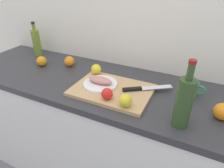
% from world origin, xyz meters
% --- Properties ---
extents(back_wall, '(3.20, 0.05, 2.50)m').
position_xyz_m(back_wall, '(0.00, 0.33, 1.25)').
color(back_wall, white).
rests_on(back_wall, ground_plane).
extents(kitchen_counter, '(2.00, 0.60, 0.90)m').
position_xyz_m(kitchen_counter, '(0.00, 0.00, 0.45)').
color(kitchen_counter, white).
rests_on(kitchen_counter, ground_plane).
extents(cutting_board, '(0.45, 0.32, 0.02)m').
position_xyz_m(cutting_board, '(0.14, -0.07, 0.91)').
color(cutting_board, tan).
rests_on(cutting_board, kitchen_counter).
extents(white_plate, '(0.20, 0.20, 0.01)m').
position_xyz_m(white_plate, '(0.06, -0.06, 0.93)').
color(white_plate, white).
rests_on(white_plate, cutting_board).
extents(fish_fillet, '(0.15, 0.06, 0.04)m').
position_xyz_m(fish_fillet, '(0.06, -0.06, 0.95)').
color(fish_fillet, tan).
rests_on(fish_fillet, white_plate).
extents(chef_knife, '(0.26, 0.19, 0.02)m').
position_xyz_m(chef_knife, '(0.30, -0.01, 0.93)').
color(chef_knife, silver).
rests_on(chef_knife, cutting_board).
extents(lemon_0, '(0.07, 0.07, 0.07)m').
position_xyz_m(lemon_0, '(-0.04, 0.06, 0.95)').
color(lemon_0, yellow).
rests_on(lemon_0, cutting_board).
extents(lemon_1, '(0.07, 0.07, 0.07)m').
position_xyz_m(lemon_1, '(0.27, -0.19, 0.95)').
color(lemon_1, yellow).
rests_on(lemon_1, cutting_board).
extents(tomato_0, '(0.06, 0.06, 0.06)m').
position_xyz_m(tomato_0, '(0.16, -0.18, 0.95)').
color(tomato_0, red).
rests_on(tomato_0, cutting_board).
extents(olive_oil_bottle, '(0.06, 0.06, 0.27)m').
position_xyz_m(olive_oil_bottle, '(-0.66, 0.18, 1.01)').
color(olive_oil_bottle, olive).
rests_on(olive_oil_bottle, kitchen_counter).
extents(wine_bottle, '(0.07, 0.07, 0.32)m').
position_xyz_m(wine_bottle, '(0.54, -0.19, 1.02)').
color(wine_bottle, '#2D4723').
rests_on(wine_bottle, kitchen_counter).
extents(coffee_mug_0, '(0.11, 0.07, 0.09)m').
position_xyz_m(coffee_mug_0, '(0.55, 0.08, 0.94)').
color(coffee_mug_0, '#338C59').
rests_on(coffee_mug_0, kitchen_counter).
extents(orange_0, '(0.08, 0.08, 0.08)m').
position_xyz_m(orange_0, '(0.71, -0.06, 0.94)').
color(orange_0, orange).
rests_on(orange_0, kitchen_counter).
extents(orange_1, '(0.07, 0.07, 0.07)m').
position_xyz_m(orange_1, '(-0.30, 0.12, 0.94)').
color(orange_1, orange).
rests_on(orange_1, kitchen_counter).
extents(orange_2, '(0.07, 0.07, 0.07)m').
position_xyz_m(orange_2, '(-0.49, 0.03, 0.94)').
color(orange_2, orange).
rests_on(orange_2, kitchen_counter).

